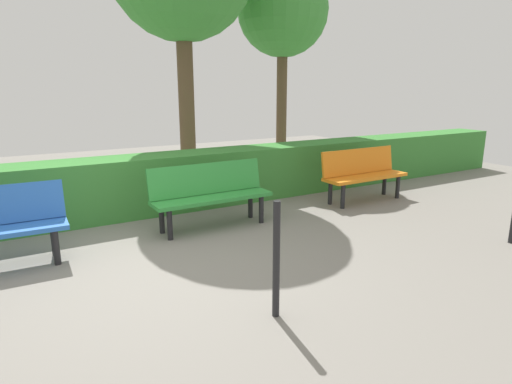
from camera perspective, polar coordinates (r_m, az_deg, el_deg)
The scene contains 6 objects.
ground_plane at distance 4.77m, azimuth -13.62°, elevation -9.69°, with size 18.41×18.41×0.00m, color gray.
bench_orange at distance 7.37m, azimuth 14.01°, elevation 2.59°, with size 1.55×0.48×0.86m.
bench_green at distance 5.82m, azimuth -6.09°, elevation -0.01°, with size 1.65×0.49×0.86m.
hedge_row at distance 6.88m, azimuth -8.90°, elevation 1.63°, with size 14.41×0.70×0.87m, color #387F33.
tree_near at distance 10.14m, azimuth 3.60°, elevation 22.80°, with size 1.99×1.99×4.48m.
railing_post_mid at distance 3.53m, azimuth 2.72°, elevation -9.06°, with size 0.06×0.06×1.00m, color black.
Camera 1 is at (1.17, 4.22, 1.88)m, focal length 30.05 mm.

